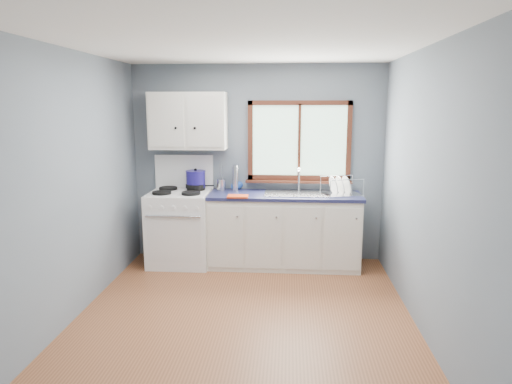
# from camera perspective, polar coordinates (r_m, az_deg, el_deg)

# --- Properties ---
(floor) EXTENTS (3.20, 3.60, 0.02)m
(floor) POSITION_cam_1_polar(r_m,az_deg,el_deg) (4.51, -1.52, -15.54)
(floor) COLOR brown
(floor) RESTS_ON ground
(ceiling) EXTENTS (3.20, 3.60, 0.02)m
(ceiling) POSITION_cam_1_polar(r_m,az_deg,el_deg) (4.08, -1.71, 18.09)
(ceiling) COLOR white
(ceiling) RESTS_ON wall_back
(wall_back) EXTENTS (3.20, 0.02, 2.50)m
(wall_back) POSITION_cam_1_polar(r_m,az_deg,el_deg) (5.89, 0.16, 3.58)
(wall_back) COLOR slate
(wall_back) RESTS_ON ground
(wall_front) EXTENTS (3.20, 0.02, 2.50)m
(wall_front) POSITION_cam_1_polar(r_m,az_deg,el_deg) (2.37, -6.04, -7.52)
(wall_front) COLOR slate
(wall_front) RESTS_ON ground
(wall_left) EXTENTS (0.02, 3.60, 2.50)m
(wall_left) POSITION_cam_1_polar(r_m,az_deg,el_deg) (4.56, -22.16, 0.64)
(wall_left) COLOR slate
(wall_left) RESTS_ON ground
(wall_right) EXTENTS (0.02, 3.60, 2.50)m
(wall_right) POSITION_cam_1_polar(r_m,az_deg,el_deg) (4.26, 20.46, 0.09)
(wall_right) COLOR slate
(wall_right) RESTS_ON ground
(gas_range) EXTENTS (0.76, 0.69, 1.36)m
(gas_range) POSITION_cam_1_polar(r_m,az_deg,el_deg) (5.86, -9.42, -4.17)
(gas_range) COLOR white
(gas_range) RESTS_ON floor
(base_cabinets) EXTENTS (1.85, 0.60, 0.88)m
(base_cabinets) POSITION_cam_1_polar(r_m,az_deg,el_deg) (5.74, 3.48, -5.22)
(base_cabinets) COLOR silver
(base_cabinets) RESTS_ON floor
(countertop) EXTENTS (1.89, 0.64, 0.04)m
(countertop) POSITION_cam_1_polar(r_m,az_deg,el_deg) (5.62, 3.54, -0.42)
(countertop) COLOR #17193A
(countertop) RESTS_ON base_cabinets
(sink) EXTENTS (0.84, 0.46, 0.44)m
(sink) POSITION_cam_1_polar(r_m,az_deg,el_deg) (5.63, 5.37, -0.85)
(sink) COLOR silver
(sink) RESTS_ON countertop
(window) EXTENTS (1.36, 0.10, 1.03)m
(window) POSITION_cam_1_polar(r_m,az_deg,el_deg) (5.82, 5.42, 5.67)
(window) COLOR #9EC6A8
(window) RESTS_ON wall_back
(upper_cabinets) EXTENTS (0.95, 0.35, 0.70)m
(upper_cabinets) POSITION_cam_1_polar(r_m,az_deg,el_deg) (5.79, -8.49, 8.79)
(upper_cabinets) COLOR silver
(upper_cabinets) RESTS_ON wall_back
(skillet) EXTENTS (0.37, 0.28, 0.05)m
(skillet) POSITION_cam_1_polar(r_m,az_deg,el_deg) (5.83, -7.60, 0.76)
(skillet) COLOR black
(skillet) RESTS_ON gas_range
(stockpot) EXTENTS (0.33, 0.33, 0.25)m
(stockpot) POSITION_cam_1_polar(r_m,az_deg,el_deg) (5.85, -7.55, 1.63)
(stockpot) COLOR navy
(stockpot) RESTS_ON gas_range
(utensil_crock) EXTENTS (0.14, 0.14, 0.36)m
(utensil_crock) POSITION_cam_1_polar(r_m,az_deg,el_deg) (5.85, -4.38, 0.95)
(utensil_crock) COLOR silver
(utensil_crock) RESTS_ON countertop
(thermos) EXTENTS (0.09, 0.09, 0.32)m
(thermos) POSITION_cam_1_polar(r_m,az_deg,el_deg) (5.80, -2.61, 1.77)
(thermos) COLOR silver
(thermos) RESTS_ON countertop
(soap_bottle) EXTENTS (0.13, 0.13, 0.27)m
(soap_bottle) POSITION_cam_1_polar(r_m,az_deg,el_deg) (5.80, -2.81, 1.48)
(soap_bottle) COLOR blue
(soap_bottle) RESTS_ON countertop
(dish_towel) EXTENTS (0.25, 0.18, 0.02)m
(dish_towel) POSITION_cam_1_polar(r_m,az_deg,el_deg) (5.41, -2.28, -0.54)
(dish_towel) COLOR red
(dish_towel) RESTS_ON countertop
(dish_rack) EXTENTS (0.52, 0.45, 0.23)m
(dish_rack) POSITION_cam_1_polar(r_m,az_deg,el_deg) (5.62, 10.54, 0.25)
(dish_rack) COLOR silver
(dish_rack) RESTS_ON countertop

